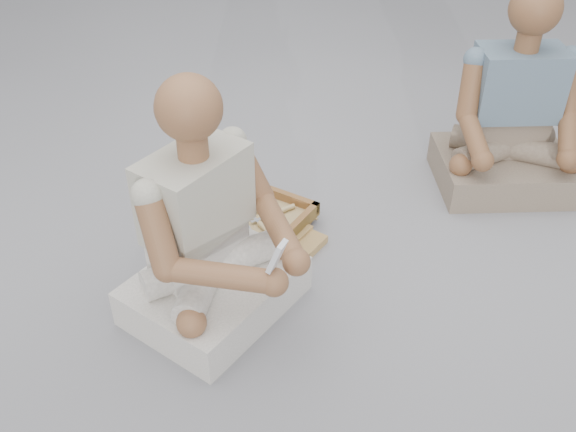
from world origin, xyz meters
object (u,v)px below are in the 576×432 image
(companion, at_px, (512,124))
(craftsman, at_px, (209,240))
(tool_tray, at_px, (249,215))
(carved_panel, at_px, (252,238))

(companion, bearing_deg, craftsman, 30.94)
(craftsman, bearing_deg, tool_tray, -155.89)
(carved_panel, distance_m, companion, 1.29)
(tool_tray, xyz_separation_m, companion, (1.03, 0.69, 0.26))
(carved_panel, height_order, craftsman, craftsman)
(companion, bearing_deg, tool_tray, 14.33)
(carved_panel, distance_m, craftsman, 0.50)
(craftsman, relative_size, companion, 0.98)
(craftsman, distance_m, companion, 1.55)
(tool_tray, relative_size, companion, 0.61)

